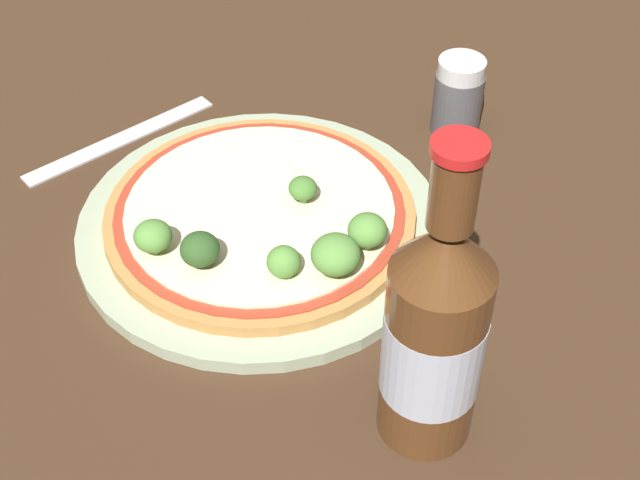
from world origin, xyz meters
The scene contains 12 objects.
ground_plane centered at (0.00, 0.00, 0.00)m, with size 3.00×3.00×0.00m, color #3D2819.
plate centered at (0.00, -0.03, 0.01)m, with size 0.29×0.29×0.01m.
pizza centered at (0.00, -0.03, 0.02)m, with size 0.25×0.25×0.01m.
broccoli_floret_0 centered at (0.09, 0.00, 0.04)m, with size 0.03×0.03×0.03m.
broccoli_floret_1 centered at (0.02, -0.10, 0.04)m, with size 0.03×0.03×0.03m.
broccoli_floret_2 centered at (-0.01, -0.12, 0.04)m, with size 0.03×0.03×0.03m.
broccoli_floret_3 centered at (0.09, -0.04, 0.04)m, with size 0.04×0.04×0.03m.
broccoli_floret_4 centered at (0.02, 0.00, 0.04)m, with size 0.02×0.02×0.02m.
broccoli_floret_5 centered at (0.07, -0.06, 0.04)m, with size 0.02×0.02×0.02m.
beer_bottle centered at (0.21, -0.07, 0.09)m, with size 0.06×0.06×0.23m.
pepper_shaker centered at (0.02, 0.19, 0.04)m, with size 0.04×0.04×0.07m.
fork centered at (-0.18, -0.04, 0.00)m, with size 0.03×0.19×0.00m.
Camera 1 is at (0.42, -0.35, 0.49)m, focal length 50.00 mm.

